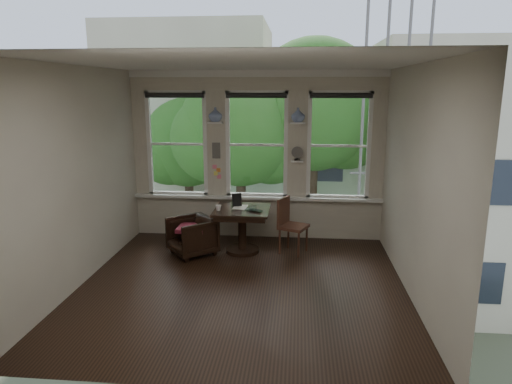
# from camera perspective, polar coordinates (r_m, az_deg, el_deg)

# --- Properties ---
(ground) EXTENTS (4.50, 4.50, 0.00)m
(ground) POSITION_cam_1_polar(r_m,az_deg,el_deg) (6.50, -1.77, -11.64)
(ground) COLOR black
(ground) RESTS_ON ground
(ceiling) EXTENTS (4.50, 4.50, 0.00)m
(ceiling) POSITION_cam_1_polar(r_m,az_deg,el_deg) (5.92, -1.98, 15.82)
(ceiling) COLOR silver
(ceiling) RESTS_ON ground
(wall_back) EXTENTS (4.50, 0.00, 4.50)m
(wall_back) POSITION_cam_1_polar(r_m,az_deg,el_deg) (8.23, 0.11, 4.53)
(wall_back) COLOR beige
(wall_back) RESTS_ON ground
(wall_front) EXTENTS (4.50, 0.00, 4.50)m
(wall_front) POSITION_cam_1_polar(r_m,az_deg,el_deg) (3.88, -6.06, -5.15)
(wall_front) COLOR beige
(wall_front) RESTS_ON ground
(wall_left) EXTENTS (0.00, 4.50, 4.50)m
(wall_left) POSITION_cam_1_polar(r_m,az_deg,el_deg) (6.69, -21.36, 1.70)
(wall_left) COLOR beige
(wall_left) RESTS_ON ground
(wall_right) EXTENTS (0.00, 4.50, 4.50)m
(wall_right) POSITION_cam_1_polar(r_m,az_deg,el_deg) (6.17, 19.35, 0.97)
(wall_right) COLOR beige
(wall_right) RESTS_ON ground
(window_left) EXTENTS (1.10, 0.12, 1.90)m
(window_left) POSITION_cam_1_polar(r_m,az_deg,el_deg) (8.46, -9.77, 5.94)
(window_left) COLOR white
(window_left) RESTS_ON ground
(window_center) EXTENTS (1.10, 0.12, 1.90)m
(window_center) POSITION_cam_1_polar(r_m,az_deg,el_deg) (8.21, 0.11, 5.91)
(window_center) COLOR white
(window_center) RESTS_ON ground
(window_right) EXTENTS (1.10, 0.12, 1.90)m
(window_right) POSITION_cam_1_polar(r_m,az_deg,el_deg) (8.20, 10.30, 5.70)
(window_right) COLOR white
(window_right) RESTS_ON ground
(shelf_left) EXTENTS (0.26, 0.16, 0.03)m
(shelf_left) POSITION_cam_1_polar(r_m,az_deg,el_deg) (8.17, -5.09, 8.65)
(shelf_left) COLOR white
(shelf_left) RESTS_ON ground
(shelf_right) EXTENTS (0.26, 0.16, 0.03)m
(shelf_right) POSITION_cam_1_polar(r_m,az_deg,el_deg) (8.03, 5.26, 8.58)
(shelf_right) COLOR white
(shelf_right) RESTS_ON ground
(intercom) EXTENTS (0.14, 0.06, 0.28)m
(intercom) POSITION_cam_1_polar(r_m,az_deg,el_deg) (8.25, -4.98, 5.20)
(intercom) COLOR #59544F
(intercom) RESTS_ON ground
(sticky_notes) EXTENTS (0.16, 0.01, 0.24)m
(sticky_notes) POSITION_cam_1_polar(r_m,az_deg,el_deg) (8.31, -4.93, 2.81)
(sticky_notes) COLOR pink
(sticky_notes) RESTS_ON ground
(desk_fan) EXTENTS (0.20, 0.20, 0.24)m
(desk_fan) POSITION_cam_1_polar(r_m,az_deg,el_deg) (8.08, 5.17, 4.53)
(desk_fan) COLOR #59544F
(desk_fan) RESTS_ON ground
(vase_left) EXTENTS (0.24, 0.24, 0.25)m
(vase_left) POSITION_cam_1_polar(r_m,az_deg,el_deg) (8.16, -5.10, 9.62)
(vase_left) COLOR silver
(vase_left) RESTS_ON shelf_left
(vase_right) EXTENTS (0.24, 0.24, 0.25)m
(vase_right) POSITION_cam_1_polar(r_m,az_deg,el_deg) (8.02, 5.28, 9.57)
(vase_right) COLOR silver
(vase_right) RESTS_ON shelf_right
(table) EXTENTS (0.90, 0.90, 0.75)m
(table) POSITION_cam_1_polar(r_m,az_deg,el_deg) (7.63, -1.73, -4.82)
(table) COLOR black
(table) RESTS_ON ground
(armchair_left) EXTENTS (0.96, 0.95, 0.62)m
(armchair_left) POSITION_cam_1_polar(r_m,az_deg,el_deg) (7.61, -8.00, -5.49)
(armchair_left) COLOR black
(armchair_left) RESTS_ON ground
(cushion_red) EXTENTS (0.45, 0.45, 0.06)m
(cushion_red) POSITION_cam_1_polar(r_m,az_deg,el_deg) (7.57, -8.03, -4.50)
(cushion_red) COLOR maroon
(cushion_red) RESTS_ON armchair_left
(side_chair_right) EXTENTS (0.55, 0.55, 0.92)m
(side_chair_right) POSITION_cam_1_polar(r_m,az_deg,el_deg) (7.60, 4.72, -4.28)
(side_chair_right) COLOR #3F2116
(side_chair_right) RESTS_ON ground
(laptop) EXTENTS (0.36, 0.31, 0.02)m
(laptop) POSITION_cam_1_polar(r_m,az_deg,el_deg) (7.33, -0.45, -2.41)
(laptop) COLOR black
(laptop) RESTS_ON table
(mug) EXTENTS (0.10, 0.10, 0.09)m
(mug) POSITION_cam_1_polar(r_m,az_deg,el_deg) (7.43, -4.73, -1.99)
(mug) COLOR white
(mug) RESTS_ON table
(drinking_glass) EXTENTS (0.14, 0.14, 0.09)m
(drinking_glass) POSITION_cam_1_polar(r_m,az_deg,el_deg) (7.38, -0.30, -2.05)
(drinking_glass) COLOR white
(drinking_glass) RESTS_ON table
(tablet) EXTENTS (0.18, 0.12, 0.22)m
(tablet) POSITION_cam_1_polar(r_m,az_deg,el_deg) (7.67, -2.41, -0.97)
(tablet) COLOR black
(tablet) RESTS_ON table
(papers) EXTENTS (0.24, 0.31, 0.00)m
(papers) POSITION_cam_1_polar(r_m,az_deg,el_deg) (7.62, -2.03, -1.91)
(papers) COLOR silver
(papers) RESTS_ON table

